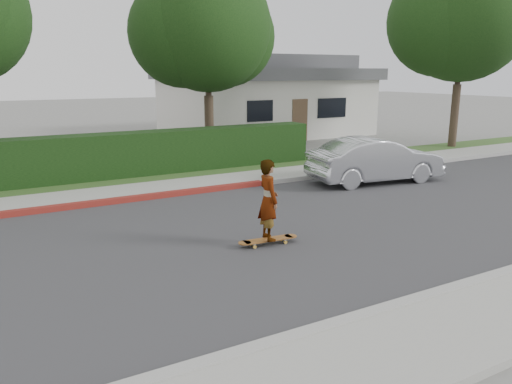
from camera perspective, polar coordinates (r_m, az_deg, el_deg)
ground at (r=11.52m, az=6.42°, el=-3.73°), size 120.00×120.00×0.00m
road at (r=11.52m, az=6.42°, el=-3.71°), size 60.00×8.00×0.01m
curb_near at (r=8.73m, az=22.57°, el=-9.98°), size 60.00×0.20×0.15m
curb_far at (r=14.90m, az=-2.80°, el=0.61°), size 60.00×0.20×0.15m
curb_red_section at (r=13.49m, az=-22.14°, el=-1.75°), size 12.00×0.21×0.15m
sidewalk_far at (r=15.69m, az=-4.27°, el=1.20°), size 60.00×1.60×0.12m
planting_strip at (r=17.13m, az=-6.56°, el=2.16°), size 60.00×1.60×0.10m
hedge at (r=16.68m, az=-16.99°, el=3.79°), size 15.00×1.00×1.50m
tree_center at (r=19.82m, az=-5.87°, el=17.81°), size 5.66×4.84×7.44m
tree_right at (r=24.65m, az=22.23°, el=17.76°), size 6.32×5.60×8.56m
house at (r=28.83m, az=0.82°, el=10.94°), size 10.60×8.60×4.30m
skateboard at (r=10.10m, az=1.40°, el=-5.48°), size 1.30×0.37×0.12m
skateboarder at (r=9.86m, az=1.43°, el=-0.91°), size 0.47×0.64×1.63m
car_silver at (r=16.15m, az=13.51°, el=3.56°), size 4.47×2.08×1.42m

